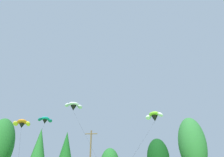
{
  "coord_description": "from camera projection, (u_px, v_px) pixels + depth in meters",
  "views": [
    {
      "loc": [
        4.54,
        1.12,
        2.07
      ],
      "look_at": [
        2.25,
        25.35,
        13.85
      ],
      "focal_mm": 33.63,
      "sensor_mm": 36.0,
      "label": 1
    }
  ],
  "objects": [
    {
      "name": "parafoil_kite_low_white",
      "position": [
        74.0,
        106.0,
        45.06
      ],
      "size": [
        12.1,
        20.89,
        16.11
      ],
      "color": "white"
    },
    {
      "name": "treeline_tree_e",
      "position": [
        66.0,
        152.0,
        45.82
      ],
      "size": [
        4.23,
        4.23,
        11.95
      ],
      "color": "#472D19",
      "rests_on": "ground_plane"
    },
    {
      "name": "treeline_tree_d",
      "position": [
        39.0,
        150.0,
        44.81
      ],
      "size": [
        4.34,
        4.34,
        12.43
      ],
      "color": "#472D19",
      "rests_on": "ground_plane"
    },
    {
      "name": "parafoil_kite_far_orange",
      "position": [
        22.0,
        124.0,
        35.81
      ],
      "size": [
        10.66,
        16.36,
        10.36
      ],
      "color": "orange"
    },
    {
      "name": "parafoil_kite_mid_lime_white",
      "position": [
        154.0,
        116.0,
        36.87
      ],
      "size": [
        7.82,
        15.36,
        11.88
      ],
      "color": "#93D633"
    },
    {
      "name": "treeline_tree_c",
      "position": [
        0.0,
        145.0,
        45.32
      ],
      "size": [
        5.76,
        5.76,
        14.68
      ],
      "color": "#472D19",
      "rests_on": "ground_plane"
    },
    {
      "name": "treeline_tree_h",
      "position": [
        192.0,
        144.0,
        44.83
      ],
      "size": [
        5.76,
        5.76,
        14.68
      ],
      "color": "#472D19",
      "rests_on": "ground_plane"
    },
    {
      "name": "parafoil_kite_high_teal",
      "position": [
        45.0,
        120.0,
        35.52
      ],
      "size": [
        6.23,
        16.47,
        10.66
      ],
      "color": "teal"
    }
  ]
}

